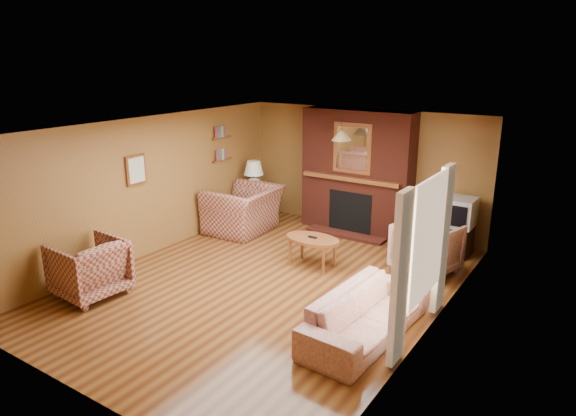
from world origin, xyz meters
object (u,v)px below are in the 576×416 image
Objects in this scene: side_table at (254,206)px; tv_stand at (456,240)px; plaid_armchair at (89,268)px; crt_tv at (459,212)px; plaid_loveseat at (243,210)px; floral_sofa at (366,314)px; floral_armchair at (427,248)px; table_lamp at (254,175)px; fireplace at (357,173)px; coffee_table at (312,241)px.

side_table reaches higher than tv_stand.
plaid_armchair is 1.69× the size of crt_tv.
plaid_loveseat reaches higher than plaid_armchair.
floral_sofa is 2.37m from floral_armchair.
floral_armchair is 4.05m from table_lamp.
plaid_loveseat is at bearing -70.24° from side_table.
tv_stand is 0.52m from crt_tv.
fireplace reaches higher than plaid_loveseat.
crt_tv reaches higher than coffee_table.
plaid_loveseat is at bearing 159.31° from coffee_table.
table_lamp reaches higher than crt_tv.
side_table is (-2.30, 1.47, -0.14)m from coffee_table.
coffee_table is at bearing 41.00° from floral_armchair.
fireplace is at bearing 95.76° from coffee_table.
coffee_table is at bearing -132.30° from tv_stand.
plaid_loveseat is at bearing -177.35° from plaid_armchair.
side_table is at bearing -164.00° from plaid_loveseat.
fireplace is at bearing 31.66° from floral_sofa.
tv_stand is 0.98× the size of crt_tv.
crt_tv is at bearing 4.74° from table_lamp.
plaid_armchair is 3.46m from coffee_table.
fireplace is at bearing 14.29° from side_table.
coffee_table is (2.15, 2.71, 0.02)m from plaid_armchair.
table_lamp is (-4.00, 3.03, 0.68)m from floral_sofa.
plaid_loveseat is 1.48× the size of plaid_armchair.
fireplace reaches higher than crt_tv.
table_lamp is at bearing 56.46° from floral_sofa.
plaid_loveseat reaches higher than floral_armchair.
table_lamp is (-2.10, -0.53, -0.20)m from fireplace.
fireplace is 5.16m from plaid_armchair.
crt_tv is at bearing 142.80° from plaid_armchair.
floral_sofa is at bearing -89.43° from tv_stand.
table_lamp is at bearing -173.65° from plaid_armchair.
table_lamp is (-3.96, 0.66, 0.57)m from floral_armchair.
side_table is (-0.15, 4.18, -0.12)m from plaid_armchair.
fireplace is 2.66× the size of floral_armchair.
tv_stand is at bearing 44.58° from coffee_table.
plaid_armchair is at bearing -128.34° from tv_stand.
table_lamp is (-2.30, 1.47, 0.54)m from coffee_table.
fireplace is 1.17× the size of floral_sofa.
floral_sofa is at bearing 54.37° from plaid_loveseat.
plaid_loveseat is 2.19m from coffee_table.
floral_armchair is 1.03m from tv_stand.
plaid_armchair is at bearing -5.40° from plaid_loveseat.
floral_armchair is 1.09m from crt_tv.
tv_stand is (0.15, 3.38, -0.03)m from floral_sofa.
fireplace is 2.34m from floral_armchair.
floral_armchair is (3.71, 0.04, -0.03)m from plaid_loveseat.
crt_tv is (0.00, -0.01, 0.52)m from tv_stand.
fireplace reaches higher than side_table.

